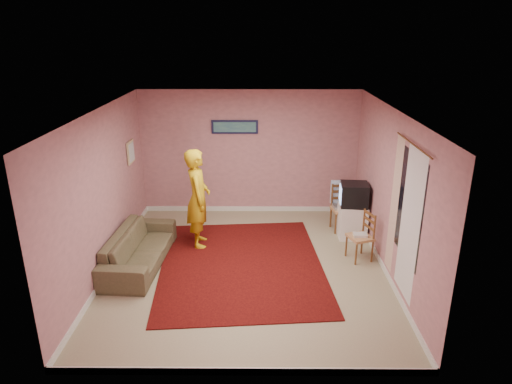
{
  "coord_description": "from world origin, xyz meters",
  "views": [
    {
      "loc": [
        0.19,
        -6.69,
        3.74
      ],
      "look_at": [
        0.14,
        0.6,
        1.12
      ],
      "focal_mm": 32.0,
      "sensor_mm": 36.0,
      "label": 1
    }
  ],
  "objects_px": {
    "crt_tv": "(354,195)",
    "person": "(198,198)",
    "tv_cabinet": "(352,221)",
    "chair_a": "(343,204)",
    "sofa": "(139,248)",
    "chair_b": "(361,231)"
  },
  "relations": [
    {
      "from": "crt_tv",
      "to": "person",
      "type": "distance_m",
      "value": 2.85
    },
    {
      "from": "tv_cabinet",
      "to": "crt_tv",
      "type": "bearing_deg",
      "value": 174.79
    },
    {
      "from": "chair_b",
      "to": "sofa",
      "type": "height_order",
      "value": "chair_b"
    },
    {
      "from": "crt_tv",
      "to": "chair_a",
      "type": "xyz_separation_m",
      "value": [
        -0.13,
        0.31,
        -0.3
      ]
    },
    {
      "from": "sofa",
      "to": "chair_a",
      "type": "bearing_deg",
      "value": -65.33
    },
    {
      "from": "crt_tv",
      "to": "tv_cabinet",
      "type": "bearing_deg",
      "value": -0.0
    },
    {
      "from": "chair_b",
      "to": "sofa",
      "type": "relative_size",
      "value": 0.24
    },
    {
      "from": "person",
      "to": "tv_cabinet",
      "type": "bearing_deg",
      "value": -90.38
    },
    {
      "from": "crt_tv",
      "to": "sofa",
      "type": "height_order",
      "value": "crt_tv"
    },
    {
      "from": "chair_a",
      "to": "sofa",
      "type": "relative_size",
      "value": 0.24
    },
    {
      "from": "tv_cabinet",
      "to": "sofa",
      "type": "xyz_separation_m",
      "value": [
        -3.75,
        -1.09,
        -0.03
      ]
    },
    {
      "from": "person",
      "to": "sofa",
      "type": "bearing_deg",
      "value": 122.22
    },
    {
      "from": "sofa",
      "to": "chair_b",
      "type": "bearing_deg",
      "value": -83.44
    },
    {
      "from": "crt_tv",
      "to": "chair_b",
      "type": "height_order",
      "value": "crt_tv"
    },
    {
      "from": "crt_tv",
      "to": "chair_a",
      "type": "distance_m",
      "value": 0.45
    },
    {
      "from": "tv_cabinet",
      "to": "sofa",
      "type": "bearing_deg",
      "value": -163.8
    },
    {
      "from": "tv_cabinet",
      "to": "chair_b",
      "type": "bearing_deg",
      "value": -92.63
    },
    {
      "from": "chair_a",
      "to": "sofa",
      "type": "bearing_deg",
      "value": -166.83
    },
    {
      "from": "tv_cabinet",
      "to": "chair_b",
      "type": "distance_m",
      "value": 0.91
    },
    {
      "from": "chair_b",
      "to": "sofa",
      "type": "bearing_deg",
      "value": -106.19
    },
    {
      "from": "tv_cabinet",
      "to": "person",
      "type": "bearing_deg",
      "value": -173.19
    },
    {
      "from": "tv_cabinet",
      "to": "crt_tv",
      "type": "xyz_separation_m",
      "value": [
        -0.01,
        0.0,
        0.53
      ]
    }
  ]
}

